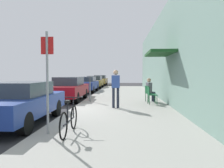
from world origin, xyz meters
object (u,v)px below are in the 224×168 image
at_px(parked_car_4, 100,80).
at_px(bicycle_0, 69,120).
at_px(parked_car_0, 20,102).
at_px(parked_car_1, 68,88).
at_px(street_sign, 47,74).
at_px(pedestrian_standing, 116,86).
at_px(parked_car_3, 95,82).
at_px(parked_car_2, 86,84).
at_px(cafe_chair_0, 151,94).
at_px(seated_patron_1, 150,89).
at_px(parking_meter, 90,88).
at_px(cafe_chair_1, 149,93).

distance_m(parked_car_4, bicycle_0, 25.87).
relative_size(parked_car_0, parked_car_1, 1.00).
xyz_separation_m(parked_car_4, street_sign, (1.50, -25.80, 0.91)).
distance_m(parked_car_4, pedestrian_standing, 21.61).
height_order(parked_car_3, street_sign, street_sign).
xyz_separation_m(parked_car_2, cafe_chair_0, (4.77, -8.44, -0.10)).
relative_size(parked_car_2, seated_patron_1, 3.41).
bearing_deg(cafe_chair_0, pedestrian_standing, -141.53).
distance_m(parked_car_2, parking_meter, 7.75).
relative_size(cafe_chair_0, pedestrian_standing, 0.51).
bearing_deg(parked_car_4, cafe_chair_0, -76.59).
height_order(parked_car_3, cafe_chair_1, parked_car_3).
height_order(parked_car_1, parked_car_3, parked_car_1).
xyz_separation_m(parked_car_0, parked_car_1, (0.00, 6.36, 0.02)).
bearing_deg(parked_car_0, parked_car_3, 90.00).
distance_m(street_sign, pedestrian_standing, 4.71).
bearing_deg(seated_patron_1, parked_car_4, 104.20).
height_order(parked_car_1, cafe_chair_0, parked_car_1).
height_order(parked_car_4, cafe_chair_1, parked_car_4).
bearing_deg(street_sign, bicycle_0, 1.67).
bearing_deg(street_sign, parked_car_0, 132.54).
bearing_deg(street_sign, parked_car_1, 100.63).
xyz_separation_m(parked_car_1, parked_car_4, (0.00, 17.81, -0.01)).
xyz_separation_m(parked_car_0, parked_car_2, (0.00, 12.58, 0.00)).
bearing_deg(cafe_chair_1, parked_car_3, 109.83).
bearing_deg(parked_car_1, bicycle_0, -75.61).
xyz_separation_m(bicycle_0, pedestrian_standing, (1.01, 4.40, 0.64)).
bearing_deg(pedestrian_standing, cafe_chair_0, 38.47).
height_order(street_sign, bicycle_0, street_sign).
height_order(parked_car_0, seated_patron_1, seated_patron_1).
xyz_separation_m(parked_car_4, pedestrian_standing, (3.05, -21.39, 0.39)).
bearing_deg(parked_car_1, parked_car_0, -90.00).
bearing_deg(parked_car_1, seated_patron_1, -14.99).
bearing_deg(cafe_chair_0, parked_car_2, 119.48).
relative_size(parked_car_4, cafe_chair_1, 5.06).
relative_size(cafe_chair_1, pedestrian_standing, 0.51).
distance_m(parked_car_2, bicycle_0, 14.35).
bearing_deg(bicycle_0, parked_car_3, 95.87).
relative_size(street_sign, cafe_chair_0, 2.99).
height_order(parked_car_4, street_sign, street_sign).
bearing_deg(parking_meter, parked_car_4, 94.62).
distance_m(parked_car_4, parking_meter, 19.24).
relative_size(parked_car_3, seated_patron_1, 3.41).
distance_m(cafe_chair_0, pedestrian_standing, 2.25).
xyz_separation_m(parked_car_2, seated_patron_1, (4.83, -7.52, 0.10)).
height_order(parked_car_0, parking_meter, parking_meter).
bearing_deg(cafe_chair_1, parked_car_0, -133.44).
bearing_deg(cafe_chair_1, seated_patron_1, 16.85).
distance_m(parked_car_4, street_sign, 25.86).
xyz_separation_m(cafe_chair_0, seated_patron_1, (0.06, 0.92, 0.19)).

